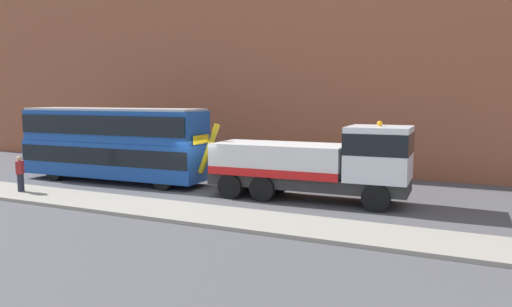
{
  "coord_description": "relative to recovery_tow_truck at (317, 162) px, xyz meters",
  "views": [
    {
      "loc": [
        12.14,
        -19.91,
        4.65
      ],
      "look_at": [
        2.57,
        0.46,
        2.0
      ],
      "focal_mm": 33.57,
      "sensor_mm": 36.0,
      "label": 1
    }
  ],
  "objects": [
    {
      "name": "near_kerb",
      "position": [
        -5.58,
        -4.68,
        -1.68
      ],
      "size": [
        60.0,
        2.8,
        0.15
      ],
      "primitive_type": "cube",
      "color": "gray",
      "rests_on": "ground_plane"
    },
    {
      "name": "recovery_tow_truck",
      "position": [
        0.0,
        0.0,
        0.0
      ],
      "size": [
        10.19,
        2.96,
        3.67
      ],
      "rotation": [
        0.0,
        0.0,
        0.04
      ],
      "color": "#2D2D2D",
      "rests_on": "ground_plane"
    },
    {
      "name": "pedestrian_onlooker",
      "position": [
        -13.3,
        -4.71,
        -0.77
      ],
      "size": [
        0.43,
        0.48,
        1.71
      ],
      "rotation": [
        0.0,
        0.0,
        0.55
      ],
      "color": "#232333",
      "rests_on": "near_kerb"
    },
    {
      "name": "double_decker_bus",
      "position": [
        -11.68,
        -0.02,
        0.47
      ],
      "size": [
        11.12,
        2.95,
        4.06
      ],
      "rotation": [
        0.0,
        0.0,
        0.04
      ],
      "color": "#19479E",
      "rests_on": "ground_plane"
    },
    {
      "name": "building_facade",
      "position": [
        -5.58,
        8.19,
        6.31
      ],
      "size": [
        60.0,
        1.5,
        16.0
      ],
      "color": "#935138",
      "rests_on": "ground_plane"
    },
    {
      "name": "ground_plane",
      "position": [
        -5.58,
        -0.48,
        -1.76
      ],
      "size": [
        120.0,
        120.0,
        0.0
      ],
      "primitive_type": "plane",
      "color": "#4C4C51"
    }
  ]
}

